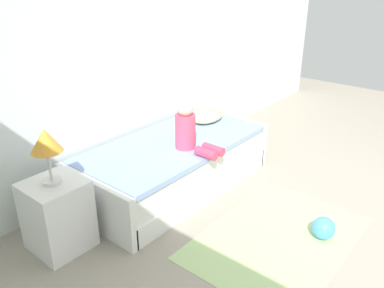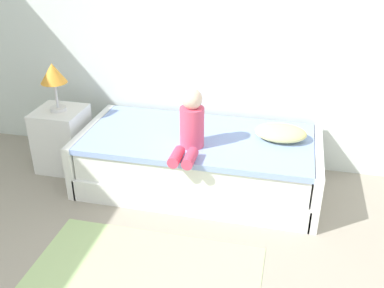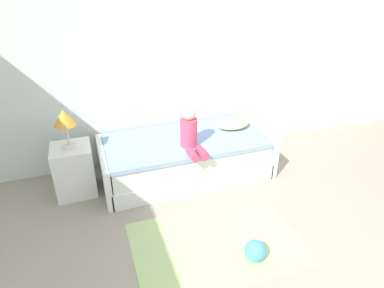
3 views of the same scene
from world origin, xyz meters
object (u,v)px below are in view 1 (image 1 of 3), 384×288
table_lamp (46,143)px  toy_ball (323,228)px  nightstand (58,215)px  pillow (207,116)px  bed (174,164)px  child_figure (189,129)px

table_lamp → toy_ball: table_lamp is taller
nightstand → toy_ball: nightstand is taller
pillow → toy_ball: (-0.56, -1.69, -0.47)m
bed → nightstand: (-1.35, 0.04, 0.05)m
table_lamp → toy_ball: bearing=-47.7°
child_figure → nightstand: bearing=168.6°
nightstand → child_figure: size_ratio=1.18×
nightstand → child_figure: 1.42m
pillow → bed: bearing=-171.8°
child_figure → pillow: 0.80m
nightstand → pillow: 2.06m
bed → pillow: pillow is taller
pillow → nightstand: bearing=-178.4°
bed → toy_ball: size_ratio=10.67×
nightstand → table_lamp: size_ratio=1.33×
nightstand → child_figure: child_figure is taller
nightstand → pillow: bearing=1.6°
pillow → toy_ball: 1.84m
child_figure → toy_ball: 1.50m
table_lamp → pillow: 2.08m
child_figure → pillow: size_ratio=1.16×
child_figure → toy_ball: bearing=-83.6°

